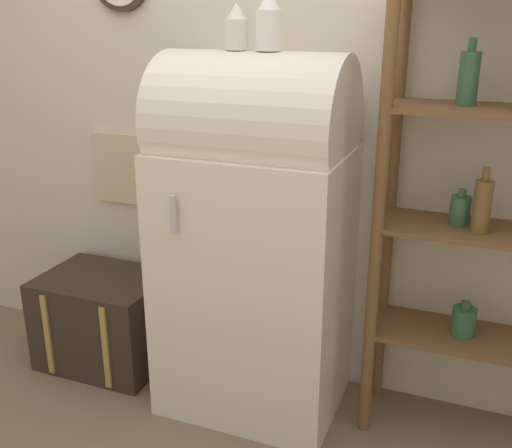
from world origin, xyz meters
TOP-DOWN VIEW (x-y plane):
  - ground_plane at (0.00, 0.00)m, footprint 12.00×12.00m
  - wall_back at (-0.01, 0.57)m, footprint 7.00×0.09m
  - refrigerator at (-0.00, 0.26)m, footprint 0.77×0.61m
  - suitcase_trunk at (-0.83, 0.28)m, footprint 0.61×0.47m
  - shelf_unit at (0.88, 0.37)m, footprint 0.75×0.33m
  - vase_left at (-0.07, 0.26)m, footprint 0.09×0.09m
  - vase_center at (0.06, 0.26)m, footprint 0.10×0.10m

SIDE VIEW (x-z plane):
  - ground_plane at x=0.00m, z-range 0.00..0.00m
  - suitcase_trunk at x=-0.83m, z-range 0.00..0.47m
  - refrigerator at x=0.00m, z-range 0.02..1.59m
  - shelf_unit at x=0.88m, z-range 0.13..1.98m
  - wall_back at x=-0.01m, z-range 0.00..2.70m
  - vase_left at x=-0.07m, z-range 1.57..1.74m
  - vase_center at x=0.06m, z-range 1.56..1.79m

